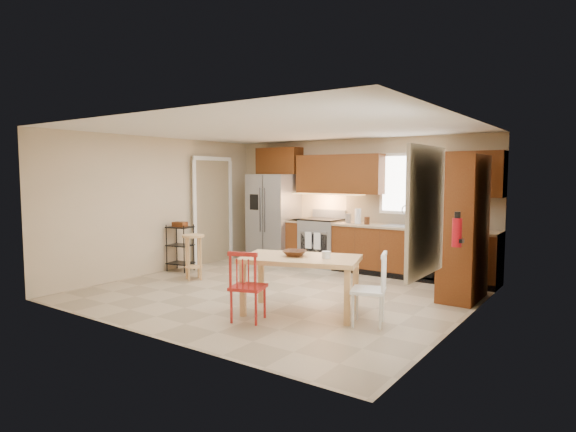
# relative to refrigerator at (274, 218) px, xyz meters

# --- Properties ---
(floor) EXTENTS (5.50, 5.50, 0.00)m
(floor) POSITION_rel_refrigerator_xyz_m (1.70, -2.12, -0.91)
(floor) COLOR tan
(floor) RESTS_ON ground
(ceiling) EXTENTS (5.50, 5.00, 0.02)m
(ceiling) POSITION_rel_refrigerator_xyz_m (1.70, -2.12, 1.59)
(ceiling) COLOR silver
(ceiling) RESTS_ON ground
(wall_back) EXTENTS (5.50, 0.02, 2.50)m
(wall_back) POSITION_rel_refrigerator_xyz_m (1.70, 0.38, 0.34)
(wall_back) COLOR #CCB793
(wall_back) RESTS_ON ground
(wall_front) EXTENTS (5.50, 0.02, 2.50)m
(wall_front) POSITION_rel_refrigerator_xyz_m (1.70, -4.62, 0.34)
(wall_front) COLOR #CCB793
(wall_front) RESTS_ON ground
(wall_left) EXTENTS (0.02, 5.00, 2.50)m
(wall_left) POSITION_rel_refrigerator_xyz_m (-1.05, -2.12, 0.34)
(wall_left) COLOR #CCB793
(wall_left) RESTS_ON ground
(wall_right) EXTENTS (0.02, 5.00, 2.50)m
(wall_right) POSITION_rel_refrigerator_xyz_m (4.45, -2.12, 0.34)
(wall_right) COLOR #CCB793
(wall_right) RESTS_ON ground
(refrigerator) EXTENTS (0.92, 0.75, 1.82)m
(refrigerator) POSITION_rel_refrigerator_xyz_m (0.00, 0.00, 0.00)
(refrigerator) COLOR gray
(refrigerator) RESTS_ON floor
(range_stove) EXTENTS (0.76, 0.63, 0.92)m
(range_stove) POSITION_rel_refrigerator_xyz_m (1.15, 0.06, -0.45)
(range_stove) COLOR gray
(range_stove) RESTS_ON floor
(base_cabinet_narrow) EXTENTS (0.30, 0.60, 0.90)m
(base_cabinet_narrow) POSITION_rel_refrigerator_xyz_m (0.60, 0.08, -0.46)
(base_cabinet_narrow) COLOR #5F3211
(base_cabinet_narrow) RESTS_ON floor
(base_cabinet_run) EXTENTS (2.92, 0.60, 0.90)m
(base_cabinet_run) POSITION_rel_refrigerator_xyz_m (2.99, 0.08, -0.46)
(base_cabinet_run) COLOR #5F3211
(base_cabinet_run) RESTS_ON floor
(dishwasher) EXTENTS (0.60, 0.02, 0.78)m
(dishwasher) POSITION_rel_refrigerator_xyz_m (3.55, -0.22, -0.46)
(dishwasher) COLOR black
(dishwasher) RESTS_ON floor
(backsplash) EXTENTS (2.92, 0.03, 0.55)m
(backsplash) POSITION_rel_refrigerator_xyz_m (2.99, 0.36, 0.27)
(backsplash) COLOR beige
(backsplash) RESTS_ON wall_back
(upper_over_fridge) EXTENTS (1.00, 0.35, 0.55)m
(upper_over_fridge) POSITION_rel_refrigerator_xyz_m (0.00, 0.20, 1.19)
(upper_over_fridge) COLOR #55290E
(upper_over_fridge) RESTS_ON wall_back
(upper_left_block) EXTENTS (1.80, 0.35, 0.75)m
(upper_left_block) POSITION_rel_refrigerator_xyz_m (1.45, 0.20, 0.92)
(upper_left_block) COLOR #55290E
(upper_left_block) RESTS_ON wall_back
(upper_right_block) EXTENTS (1.00, 0.35, 0.75)m
(upper_right_block) POSITION_rel_refrigerator_xyz_m (3.95, 0.20, 0.92)
(upper_right_block) COLOR #55290E
(upper_right_block) RESTS_ON wall_back
(window_back) EXTENTS (1.12, 0.04, 1.12)m
(window_back) POSITION_rel_refrigerator_xyz_m (2.80, 0.35, 0.74)
(window_back) COLOR white
(window_back) RESTS_ON wall_back
(sink) EXTENTS (0.62, 0.46, 0.16)m
(sink) POSITION_rel_refrigerator_xyz_m (2.80, 0.08, -0.05)
(sink) COLOR gray
(sink) RESTS_ON base_cabinet_run
(undercab_glow) EXTENTS (1.60, 0.30, 0.01)m
(undercab_glow) POSITION_rel_refrigerator_xyz_m (1.15, 0.17, 0.52)
(undercab_glow) COLOR #FFBF66
(undercab_glow) RESTS_ON wall_back
(soap_bottle) EXTENTS (0.09, 0.09, 0.19)m
(soap_bottle) POSITION_rel_refrigerator_xyz_m (3.18, -0.02, 0.09)
(soap_bottle) COLOR #A80B17
(soap_bottle) RESTS_ON base_cabinet_run
(paper_towel) EXTENTS (0.12, 0.12, 0.28)m
(paper_towel) POSITION_rel_refrigerator_xyz_m (1.95, 0.03, 0.13)
(paper_towel) COLOR white
(paper_towel) RESTS_ON base_cabinet_run
(canister_steel) EXTENTS (0.11, 0.11, 0.18)m
(canister_steel) POSITION_rel_refrigerator_xyz_m (1.75, 0.03, 0.08)
(canister_steel) COLOR gray
(canister_steel) RESTS_ON base_cabinet_run
(canister_wood) EXTENTS (0.10, 0.10, 0.14)m
(canister_wood) POSITION_rel_refrigerator_xyz_m (2.15, -0.00, 0.06)
(canister_wood) COLOR #4E2B14
(canister_wood) RESTS_ON base_cabinet_run
(pantry) EXTENTS (0.50, 0.95, 2.10)m
(pantry) POSITION_rel_refrigerator_xyz_m (4.13, -0.93, 0.14)
(pantry) COLOR #5F3211
(pantry) RESTS_ON floor
(fire_extinguisher) EXTENTS (0.12, 0.12, 0.36)m
(fire_extinguisher) POSITION_rel_refrigerator_xyz_m (4.33, -1.98, 0.19)
(fire_extinguisher) COLOR #A80B17
(fire_extinguisher) RESTS_ON wall_right
(window_right) EXTENTS (0.04, 1.02, 1.32)m
(window_right) POSITION_rel_refrigerator_xyz_m (4.38, -3.27, 0.54)
(window_right) COLOR white
(window_right) RESTS_ON wall_right
(doorway) EXTENTS (0.04, 0.95, 2.10)m
(doorway) POSITION_rel_refrigerator_xyz_m (-0.97, -0.82, 0.14)
(doorway) COLOR #8C7A59
(doorway) RESTS_ON wall_left
(dining_table) EXTENTS (1.70, 1.28, 0.73)m
(dining_table) POSITION_rel_refrigerator_xyz_m (2.59, -2.87, -0.54)
(dining_table) COLOR tan
(dining_table) RESTS_ON floor
(chair_red) EXTENTS (0.53, 0.53, 0.89)m
(chair_red) POSITION_rel_refrigerator_xyz_m (2.24, -3.52, -0.47)
(chair_red) COLOR #A11D18
(chair_red) RESTS_ON floor
(chair_white) EXTENTS (0.53, 0.53, 0.89)m
(chair_white) POSITION_rel_refrigerator_xyz_m (3.54, -2.82, -0.47)
(chair_white) COLOR white
(chair_white) RESTS_ON floor
(table_bowl) EXTENTS (0.39, 0.39, 0.07)m
(table_bowl) POSITION_rel_refrigerator_xyz_m (2.50, -2.87, -0.17)
(table_bowl) COLOR #4E2B14
(table_bowl) RESTS_ON dining_table
(table_jar) EXTENTS (0.13, 0.13, 0.12)m
(table_jar) POSITION_rel_refrigerator_xyz_m (2.92, -2.78, -0.14)
(table_jar) COLOR white
(table_jar) RESTS_ON dining_table
(bar_stool) EXTENTS (0.46, 0.46, 0.78)m
(bar_stool) POSITION_rel_refrigerator_xyz_m (-0.04, -2.27, -0.52)
(bar_stool) COLOR tan
(bar_stool) RESTS_ON floor
(utility_cart) EXTENTS (0.49, 0.42, 0.88)m
(utility_cart) POSITION_rel_refrigerator_xyz_m (-0.80, -1.87, -0.47)
(utility_cart) COLOR black
(utility_cart) RESTS_ON floor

